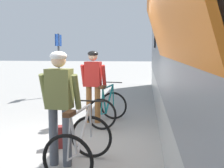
# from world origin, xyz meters

# --- Properties ---
(ground_plane) EXTENTS (80.00, 80.00, 0.00)m
(ground_plane) POSITION_xyz_m (0.00, 0.00, 0.00)
(ground_plane) COLOR #A09E99
(cyclist_near_in_red) EXTENTS (0.63, 0.35, 1.76)m
(cyclist_near_in_red) POSITION_xyz_m (-0.11, 2.05, 1.05)
(cyclist_near_in_red) COLOR #935B2D
(cyclist_near_in_red) RESTS_ON ground
(cyclist_far_in_olive) EXTENTS (0.63, 0.34, 1.76)m
(cyclist_far_in_olive) POSITION_xyz_m (-0.13, -0.55, 1.05)
(cyclist_far_in_olive) COLOR #4C515B
(cyclist_far_in_olive) RESTS_ON ground
(bicycle_near_teal) EXTENTS (0.87, 1.17, 0.99)m
(bicycle_near_teal) POSITION_xyz_m (0.26, 1.93, 0.40)
(bicycle_near_teal) COLOR black
(bicycle_near_teal) RESTS_ON ground
(bicycle_far_silver) EXTENTS (0.82, 1.14, 0.99)m
(bicycle_far_silver) POSITION_xyz_m (0.22, -0.71, 0.40)
(bicycle_far_silver) COLOR black
(bicycle_far_silver) RESTS_ON ground
(backpack_on_platform) EXTENTS (0.32, 0.25, 0.40)m
(backpack_on_platform) POSITION_xyz_m (-0.38, 0.21, 0.20)
(backpack_on_platform) COLOR maroon
(backpack_on_platform) RESTS_ON ground
(platform_sign_post) EXTENTS (0.08, 0.70, 2.40)m
(platform_sign_post) POSITION_xyz_m (-2.16, 5.81, 1.62)
(platform_sign_post) COLOR #595B60
(platform_sign_post) RESTS_ON ground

